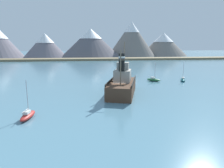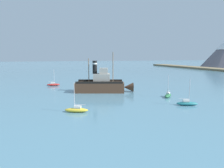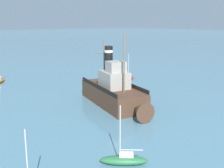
{
  "view_description": "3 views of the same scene",
  "coord_description": "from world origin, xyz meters",
  "px_view_note": "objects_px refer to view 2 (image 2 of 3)",
  "views": [
    {
      "loc": [
        -6.1,
        -35.01,
        9.21
      ],
      "look_at": [
        -0.89,
        1.46,
        2.01
      ],
      "focal_mm": 32.0,
      "sensor_mm": 36.0,
      "label": 1
    },
    {
      "loc": [
        48.96,
        -10.98,
        8.98
      ],
      "look_at": [
        1.98,
        4.2,
        2.01
      ],
      "focal_mm": 32.0,
      "sensor_mm": 36.0,
      "label": 2
    },
    {
      "loc": [
        26.42,
        28.08,
        11.16
      ],
      "look_at": [
        -0.02,
        0.07,
        2.42
      ],
      "focal_mm": 45.0,
      "sensor_mm": 36.0,
      "label": 3
    }
  ],
  "objects_px": {
    "sailboat_red": "(53,84)",
    "sailboat_teal": "(187,103)",
    "old_tugboat": "(102,85)",
    "sailboat_green": "(168,95)",
    "sailboat_yellow": "(76,110)"
  },
  "relations": [
    {
      "from": "old_tugboat",
      "to": "sailboat_green",
      "type": "bearing_deg",
      "value": 48.82
    },
    {
      "from": "sailboat_yellow",
      "to": "sailboat_red",
      "type": "xyz_separation_m",
      "value": [
        -30.93,
        -2.7,
        0.0
      ]
    },
    {
      "from": "sailboat_yellow",
      "to": "sailboat_red",
      "type": "height_order",
      "value": "same"
    },
    {
      "from": "old_tugboat",
      "to": "sailboat_teal",
      "type": "height_order",
      "value": "old_tugboat"
    },
    {
      "from": "sailboat_teal",
      "to": "old_tugboat",
      "type": "bearing_deg",
      "value": -148.59
    },
    {
      "from": "sailboat_red",
      "to": "sailboat_teal",
      "type": "height_order",
      "value": "same"
    },
    {
      "from": "old_tugboat",
      "to": "sailboat_yellow",
      "type": "distance_m",
      "value": 18.61
    },
    {
      "from": "sailboat_yellow",
      "to": "old_tugboat",
      "type": "bearing_deg",
      "value": 152.0
    },
    {
      "from": "sailboat_yellow",
      "to": "sailboat_teal",
      "type": "relative_size",
      "value": 1.0
    },
    {
      "from": "sailboat_yellow",
      "to": "sailboat_teal",
      "type": "bearing_deg",
      "value": 84.84
    },
    {
      "from": "sailboat_green",
      "to": "sailboat_teal",
      "type": "bearing_deg",
      "value": -7.47
    },
    {
      "from": "old_tugboat",
      "to": "sailboat_red",
      "type": "height_order",
      "value": "old_tugboat"
    },
    {
      "from": "sailboat_red",
      "to": "sailboat_teal",
      "type": "distance_m",
      "value": 39.72
    },
    {
      "from": "sailboat_teal",
      "to": "sailboat_red",
      "type": "bearing_deg",
      "value": -145.48
    },
    {
      "from": "sailboat_yellow",
      "to": "sailboat_red",
      "type": "relative_size",
      "value": 1.0
    }
  ]
}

